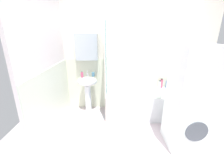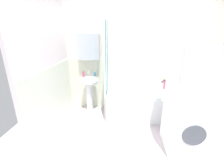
{
  "view_description": "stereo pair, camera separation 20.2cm",
  "coord_description": "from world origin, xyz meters",
  "px_view_note": "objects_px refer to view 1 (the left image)",
  "views": [
    {
      "loc": [
        -0.46,
        -2.14,
        1.77
      ],
      "look_at": [
        -0.48,
        0.69,
        0.79
      ],
      "focal_mm": 24.07,
      "sensor_mm": 36.0,
      "label": 1
    },
    {
      "loc": [
        -0.25,
        -2.13,
        1.77
      ],
      "look_at": [
        -0.48,
        0.69,
        0.79
      ],
      "focal_mm": 24.07,
      "sensor_mm": 36.0,
      "label": 2
    }
  ],
  "objects_px": {
    "body_wash_bottle": "(167,84)",
    "shampoo_bottle": "(161,83)",
    "lotion_bottle": "(160,85)",
    "washer_dryer_stack": "(191,99)",
    "sink": "(88,87)",
    "conditioner_bottle": "(172,83)",
    "bathtub": "(143,104)",
    "soap_dispenser": "(82,75)",
    "towel_folded": "(153,94)",
    "toothbrush_cup": "(93,74)"
  },
  "relations": [
    {
      "from": "toothbrush_cup",
      "to": "body_wash_bottle",
      "type": "xyz_separation_m",
      "value": [
        1.69,
        0.05,
        -0.25
      ]
    },
    {
      "from": "bathtub",
      "to": "shampoo_bottle",
      "type": "bearing_deg",
      "value": 32.17
    },
    {
      "from": "bathtub",
      "to": "lotion_bottle",
      "type": "xyz_separation_m",
      "value": [
        0.41,
        0.26,
        0.36
      ]
    },
    {
      "from": "body_wash_bottle",
      "to": "toothbrush_cup",
      "type": "bearing_deg",
      "value": -178.23
    },
    {
      "from": "sink",
      "to": "towel_folded",
      "type": "xyz_separation_m",
      "value": [
        1.38,
        -0.37,
        -0.02
      ]
    },
    {
      "from": "toothbrush_cup",
      "to": "towel_folded",
      "type": "bearing_deg",
      "value": -19.21
    },
    {
      "from": "soap_dispenser",
      "to": "body_wash_bottle",
      "type": "xyz_separation_m",
      "value": [
        1.92,
        0.13,
        -0.26
      ]
    },
    {
      "from": "toothbrush_cup",
      "to": "soap_dispenser",
      "type": "bearing_deg",
      "value": -161.26
    },
    {
      "from": "sink",
      "to": "conditioner_bottle",
      "type": "bearing_deg",
      "value": 3.21
    },
    {
      "from": "lotion_bottle",
      "to": "towel_folded",
      "type": "relative_size",
      "value": 0.58
    },
    {
      "from": "lotion_bottle",
      "to": "washer_dryer_stack",
      "type": "bearing_deg",
      "value": -84.93
    },
    {
      "from": "shampoo_bottle",
      "to": "sink",
      "type": "bearing_deg",
      "value": -175.57
    },
    {
      "from": "lotion_bottle",
      "to": "towel_folded",
      "type": "height_order",
      "value": "lotion_bottle"
    },
    {
      "from": "shampoo_bottle",
      "to": "washer_dryer_stack",
      "type": "height_order",
      "value": "washer_dryer_stack"
    },
    {
      "from": "shampoo_bottle",
      "to": "conditioner_bottle",
      "type": "bearing_deg",
      "value": -5.62
    },
    {
      "from": "soap_dispenser",
      "to": "toothbrush_cup",
      "type": "bearing_deg",
      "value": 18.74
    },
    {
      "from": "body_wash_bottle",
      "to": "shampoo_bottle",
      "type": "height_order",
      "value": "shampoo_bottle"
    },
    {
      "from": "bathtub",
      "to": "sink",
      "type": "bearing_deg",
      "value": 172.66
    },
    {
      "from": "conditioner_bottle",
      "to": "towel_folded",
      "type": "distance_m",
      "value": 0.73
    },
    {
      "from": "soap_dispenser",
      "to": "bathtub",
      "type": "height_order",
      "value": "soap_dispenser"
    },
    {
      "from": "conditioner_bottle",
      "to": "sink",
      "type": "bearing_deg",
      "value": -176.79
    },
    {
      "from": "conditioner_bottle",
      "to": "soap_dispenser",
      "type": "bearing_deg",
      "value": -176.52
    },
    {
      "from": "sink",
      "to": "soap_dispenser",
      "type": "bearing_deg",
      "value": -171.51
    },
    {
      "from": "bathtub",
      "to": "shampoo_bottle",
      "type": "xyz_separation_m",
      "value": [
        0.46,
        0.29,
        0.38
      ]
    },
    {
      "from": "toothbrush_cup",
      "to": "washer_dryer_stack",
      "type": "relative_size",
      "value": 0.06
    },
    {
      "from": "sink",
      "to": "bathtub",
      "type": "relative_size",
      "value": 0.53
    },
    {
      "from": "conditioner_bottle",
      "to": "towel_folded",
      "type": "bearing_deg",
      "value": -139.24
    },
    {
      "from": "shampoo_bottle",
      "to": "lotion_bottle",
      "type": "height_order",
      "value": "shampoo_bottle"
    },
    {
      "from": "soap_dispenser",
      "to": "toothbrush_cup",
      "type": "height_order",
      "value": "soap_dispenser"
    },
    {
      "from": "toothbrush_cup",
      "to": "lotion_bottle",
      "type": "bearing_deg",
      "value": 1.43
    },
    {
      "from": "sink",
      "to": "conditioner_bottle",
      "type": "relative_size",
      "value": 3.55
    },
    {
      "from": "toothbrush_cup",
      "to": "towel_folded",
      "type": "xyz_separation_m",
      "value": [
        1.24,
        -0.43,
        -0.29
      ]
    },
    {
      "from": "sink",
      "to": "body_wash_bottle",
      "type": "height_order",
      "value": "sink"
    },
    {
      "from": "bathtub",
      "to": "towel_folded",
      "type": "xyz_separation_m",
      "value": [
        0.14,
        -0.21,
        0.32
      ]
    },
    {
      "from": "shampoo_bottle",
      "to": "lotion_bottle",
      "type": "xyz_separation_m",
      "value": [
        -0.05,
        -0.03,
        -0.02
      ]
    },
    {
      "from": "towel_folded",
      "to": "shampoo_bottle",
      "type": "bearing_deg",
      "value": 57.33
    },
    {
      "from": "sink",
      "to": "washer_dryer_stack",
      "type": "distance_m",
      "value": 2.07
    },
    {
      "from": "toothbrush_cup",
      "to": "body_wash_bottle",
      "type": "height_order",
      "value": "toothbrush_cup"
    },
    {
      "from": "bathtub",
      "to": "lotion_bottle",
      "type": "bearing_deg",
      "value": 32.31
    },
    {
      "from": "sink",
      "to": "bathtub",
      "type": "distance_m",
      "value": 1.29
    },
    {
      "from": "sink",
      "to": "bathtub",
      "type": "bearing_deg",
      "value": -7.34
    },
    {
      "from": "body_wash_bottle",
      "to": "sink",
      "type": "bearing_deg",
      "value": -176.35
    },
    {
      "from": "washer_dryer_stack",
      "to": "lotion_bottle",
      "type": "bearing_deg",
      "value": 95.07
    },
    {
      "from": "toothbrush_cup",
      "to": "body_wash_bottle",
      "type": "distance_m",
      "value": 1.71
    },
    {
      "from": "lotion_bottle",
      "to": "washer_dryer_stack",
      "type": "relative_size",
      "value": 0.11
    },
    {
      "from": "body_wash_bottle",
      "to": "washer_dryer_stack",
      "type": "relative_size",
      "value": 0.12
    },
    {
      "from": "body_wash_bottle",
      "to": "shampoo_bottle",
      "type": "xyz_separation_m",
      "value": [
        -0.12,
        0.02,
        0.02
      ]
    },
    {
      "from": "soap_dispenser",
      "to": "washer_dryer_stack",
      "type": "bearing_deg",
      "value": -29.99
    },
    {
      "from": "lotion_bottle",
      "to": "conditioner_bottle",
      "type": "bearing_deg",
      "value": 1.3
    },
    {
      "from": "toothbrush_cup",
      "to": "bathtub",
      "type": "relative_size",
      "value": 0.06
    }
  ]
}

